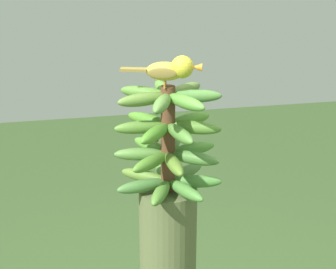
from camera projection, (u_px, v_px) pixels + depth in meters
The scene contains 2 objects.
banana_bunch at pixel (168, 140), 1.72m from camera, with size 0.33×0.33×0.33m.
perched_bird at pixel (172, 69), 1.63m from camera, with size 0.10×0.23×0.09m.
Camera 1 is at (1.58, -0.33, 1.83)m, focal length 61.83 mm.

